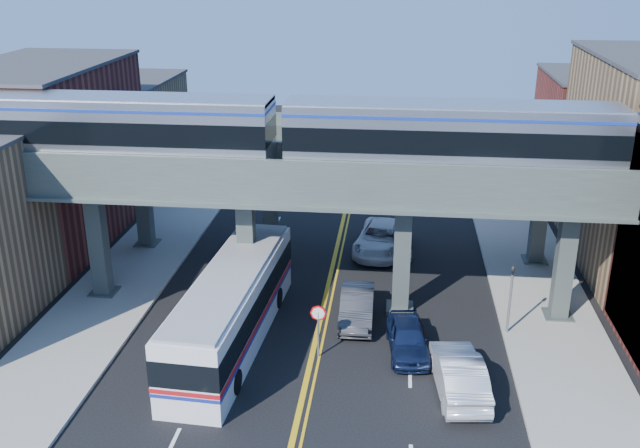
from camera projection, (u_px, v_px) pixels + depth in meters
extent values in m
plane|color=black|center=(303.00, 393.00, 30.13)|extent=(120.00, 120.00, 0.00)
cube|color=gray|center=(127.00, 278.00, 40.57)|extent=(5.00, 70.00, 0.16)
cube|color=gray|center=(540.00, 299.00, 38.19)|extent=(5.00, 70.00, 0.16)
cube|color=maroon|center=(46.00, 155.00, 44.93)|extent=(8.00, 14.00, 11.00)
cube|color=#91724B|center=(124.00, 130.00, 57.54)|extent=(8.00, 10.00, 8.00)
cube|color=maroon|center=(597.00, 137.00, 53.53)|extent=(8.00, 10.00, 9.00)
cube|color=#424D4B|center=(99.00, 244.00, 37.72)|extent=(0.85, 0.85, 6.00)
cube|color=#424D4B|center=(247.00, 250.00, 36.90)|extent=(0.85, 0.85, 6.00)
cube|color=#424D4B|center=(402.00, 257.00, 36.07)|extent=(0.85, 0.85, 6.00)
cube|color=#424D4B|center=(564.00, 264.00, 35.24)|extent=(0.85, 0.85, 6.00)
cube|color=#434D46|center=(324.00, 185.00, 35.16)|extent=(52.00, 3.60, 1.40)
cube|color=#424D4B|center=(144.00, 201.00, 44.22)|extent=(0.85, 0.85, 6.00)
cube|color=#424D4B|center=(270.00, 206.00, 43.40)|extent=(0.85, 0.85, 6.00)
cube|color=#424D4B|center=(402.00, 211.00, 42.57)|extent=(0.85, 0.85, 6.00)
cube|color=#424D4B|center=(539.00, 216.00, 41.74)|extent=(0.85, 0.85, 6.00)
cube|color=#434D46|center=(336.00, 149.00, 41.66)|extent=(52.00, 3.60, 1.40)
cube|color=black|center=(25.00, 160.00, 36.46)|extent=(2.27, 2.27, 0.26)
cube|color=black|center=(216.00, 166.00, 35.43)|extent=(2.27, 2.27, 0.26)
cube|color=silver|center=(115.00, 128.00, 35.31)|extent=(15.66, 2.99, 3.30)
cube|color=black|center=(115.00, 125.00, 35.26)|extent=(15.68, 3.05, 1.13)
cube|color=black|center=(345.00, 170.00, 34.76)|extent=(2.27, 2.27, 0.26)
cube|color=black|center=(556.00, 176.00, 33.72)|extent=(2.27, 2.27, 0.26)
cube|color=silver|center=(451.00, 137.00, 33.61)|extent=(15.66, 2.99, 3.30)
cube|color=black|center=(451.00, 134.00, 33.55)|extent=(15.68, 3.05, 1.13)
cylinder|color=slate|center=(318.00, 334.00, 32.47)|extent=(0.09, 0.09, 2.30)
cylinder|color=red|center=(318.00, 313.00, 32.08)|extent=(0.76, 0.04, 0.76)
cylinder|color=slate|center=(509.00, 305.00, 34.18)|extent=(0.12, 0.12, 3.20)
imported|color=black|center=(514.00, 266.00, 33.44)|extent=(0.15, 0.18, 0.90)
cube|color=silver|center=(232.00, 309.00, 33.64)|extent=(3.64, 13.32, 3.40)
cube|color=black|center=(232.00, 300.00, 33.48)|extent=(3.70, 13.37, 1.15)
cube|color=#B21419|center=(232.00, 315.00, 33.76)|extent=(3.69, 13.37, 0.20)
cylinder|color=black|center=(205.00, 379.00, 30.17)|extent=(3.02, 1.27, 1.10)
cylinder|color=black|center=(253.00, 296.00, 37.45)|extent=(3.02, 1.27, 1.10)
imported|color=#0F1938|center=(408.00, 338.00, 32.97)|extent=(2.25, 4.61, 1.52)
imported|color=#303032|center=(357.00, 307.00, 35.81)|extent=(1.74, 4.76, 1.56)
imported|color=silver|center=(381.00, 238.00, 44.21)|extent=(3.60, 6.41, 1.69)
imported|color=#B2B2B7|center=(373.00, 184.00, 54.66)|extent=(2.38, 5.66, 1.63)
imported|color=silver|center=(459.00, 374.00, 29.96)|extent=(2.42, 5.47, 1.74)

